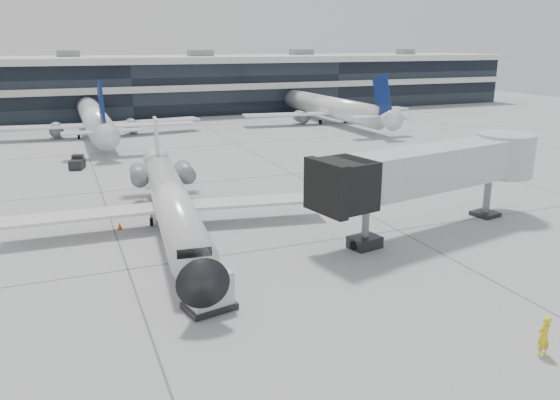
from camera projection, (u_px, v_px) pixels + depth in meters
name	position (u px, v px, depth m)	size (l,w,h in m)	color
ground	(276.00, 248.00, 37.84)	(220.00, 220.00, 0.00)	#97979A
terminal	(125.00, 88.00, 109.47)	(170.00, 22.00, 10.00)	black
bg_jet_center	(96.00, 136.00, 83.91)	(32.00, 40.00, 9.60)	white
bg_jet_right	(328.00, 122.00, 98.39)	(32.00, 40.00, 9.60)	white
regional_jet	(171.00, 199.00, 41.20)	(24.07, 30.06, 6.94)	silver
jet_bridge	(443.00, 167.00, 40.56)	(20.64, 7.66, 6.65)	silver
ramp_worker	(544.00, 336.00, 24.57)	(0.71, 0.47, 1.96)	yellow
cargo_uld	(209.00, 291.00, 28.85)	(2.92, 2.41, 2.10)	black
traffic_cone	(120.00, 226.00, 41.58)	(0.48, 0.48, 0.56)	#EA590C
far_tug	(77.00, 163.00, 61.74)	(1.98, 2.64, 1.50)	black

